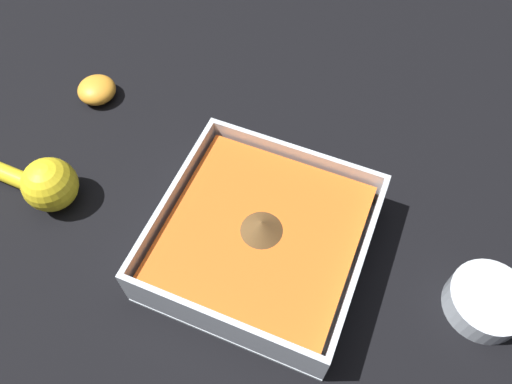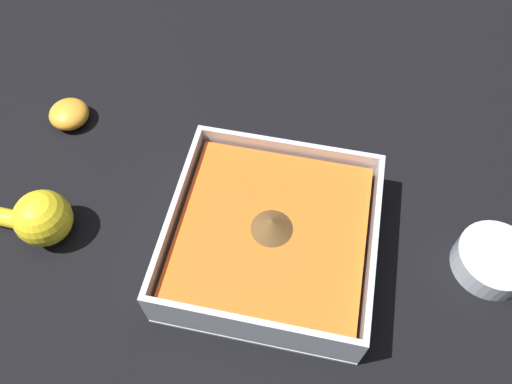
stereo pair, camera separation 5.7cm
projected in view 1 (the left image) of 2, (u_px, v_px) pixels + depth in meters
The scene contains 5 objects.
ground_plane at pixel (270, 272), 0.55m from camera, with size 4.00×4.00×0.00m, color black.
square_dish at pixel (261, 240), 0.55m from camera, with size 0.22×0.22×0.07m.
spice_bowl at pixel (486, 301), 0.52m from camera, with size 0.08×0.08×0.03m.
lemon_squeezer at pixel (40, 182), 0.59m from camera, with size 0.18×0.06×0.06m.
lemon_half at pixel (97, 90), 0.68m from camera, with size 0.05×0.05×0.03m.
Camera 1 is at (0.07, -0.21, 0.52)m, focal length 35.00 mm.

